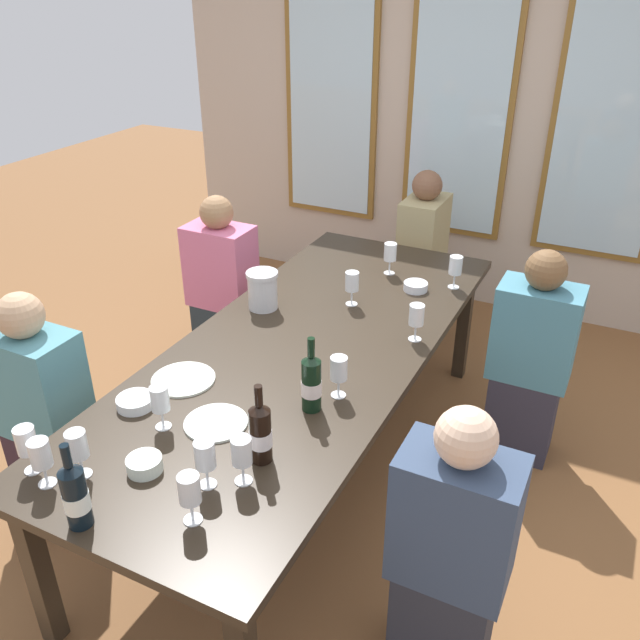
% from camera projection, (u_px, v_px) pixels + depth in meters
% --- Properties ---
extents(ground_plane, '(12.00, 12.00, 0.00)m').
position_uv_depth(ground_plane, '(306.00, 473.00, 3.30)').
color(ground_plane, brown).
extents(back_wall_with_windows, '(4.24, 0.10, 2.90)m').
position_uv_depth(back_wall_with_windows, '(462.00, 97.00, 4.41)').
color(back_wall_with_windows, '#BDAB98').
rests_on(back_wall_with_windows, ground).
extents(dining_table, '(1.04, 2.62, 0.74)m').
position_uv_depth(dining_table, '(304.00, 357.00, 2.97)').
color(dining_table, '#2F251A').
rests_on(dining_table, ground).
extents(white_plate_0, '(0.24, 0.24, 0.01)m').
position_uv_depth(white_plate_0, '(216.00, 423.00, 2.44)').
color(white_plate_0, white).
rests_on(white_plate_0, dining_table).
extents(white_plate_1, '(0.26, 0.26, 0.01)m').
position_uv_depth(white_plate_1, '(183.00, 379.00, 2.70)').
color(white_plate_1, white).
rests_on(white_plate_1, dining_table).
extents(metal_pitcher, '(0.16, 0.16, 0.19)m').
position_uv_depth(metal_pitcher, '(263.00, 290.00, 3.22)').
color(metal_pitcher, silver).
rests_on(metal_pitcher, dining_table).
extents(wine_bottle_0, '(0.08, 0.08, 0.30)m').
position_uv_depth(wine_bottle_0, '(75.00, 495.00, 1.96)').
color(wine_bottle_0, black).
rests_on(wine_bottle_0, dining_table).
extents(wine_bottle_1, '(0.08, 0.08, 0.30)m').
position_uv_depth(wine_bottle_1, '(260.00, 433.00, 2.22)').
color(wine_bottle_1, black).
rests_on(wine_bottle_1, dining_table).
extents(wine_bottle_2, '(0.08, 0.08, 0.31)m').
position_uv_depth(wine_bottle_2, '(311.00, 383.00, 2.47)').
color(wine_bottle_2, black).
rests_on(wine_bottle_2, dining_table).
extents(tasting_bowl_0, '(0.12, 0.12, 0.04)m').
position_uv_depth(tasting_bowl_0, '(416.00, 286.00, 3.43)').
color(tasting_bowl_0, white).
rests_on(tasting_bowl_0, dining_table).
extents(tasting_bowl_1, '(0.12, 0.12, 0.05)m').
position_uv_depth(tasting_bowl_1, '(145.00, 464.00, 2.21)').
color(tasting_bowl_1, white).
rests_on(tasting_bowl_1, dining_table).
extents(tasting_bowl_2, '(0.14, 0.14, 0.04)m').
position_uv_depth(tasting_bowl_2, '(135.00, 402.00, 2.53)').
color(tasting_bowl_2, white).
rests_on(tasting_bowl_2, dining_table).
extents(wine_glass_0, '(0.07, 0.07, 0.17)m').
position_uv_depth(wine_glass_0, '(456.00, 266.00, 3.41)').
color(wine_glass_0, white).
rests_on(wine_glass_0, dining_table).
extents(wine_glass_1, '(0.07, 0.07, 0.17)m').
position_uv_depth(wine_glass_1, '(190.00, 491.00, 1.97)').
color(wine_glass_1, white).
rests_on(wine_glass_1, dining_table).
extents(wine_glass_2, '(0.07, 0.07, 0.17)m').
position_uv_depth(wine_glass_2, '(41.00, 456.00, 2.11)').
color(wine_glass_2, white).
rests_on(wine_glass_2, dining_table).
extents(wine_glass_3, '(0.07, 0.07, 0.17)m').
position_uv_depth(wine_glass_3, '(205.00, 456.00, 2.10)').
color(wine_glass_3, white).
rests_on(wine_glass_3, dining_table).
extents(wine_glass_4, '(0.07, 0.07, 0.17)m').
position_uv_depth(wine_glass_4, '(242.00, 452.00, 2.12)').
color(wine_glass_4, white).
rests_on(wine_glass_4, dining_table).
extents(wine_glass_5, '(0.07, 0.07, 0.17)m').
position_uv_depth(wine_glass_5, '(160.00, 400.00, 2.37)').
color(wine_glass_5, white).
rests_on(wine_glass_5, dining_table).
extents(wine_glass_6, '(0.07, 0.07, 0.17)m').
position_uv_depth(wine_glass_6, '(339.00, 369.00, 2.55)').
color(wine_glass_6, white).
rests_on(wine_glass_6, dining_table).
extents(wine_glass_7, '(0.07, 0.07, 0.17)m').
position_uv_depth(wine_glass_7, '(352.00, 282.00, 3.24)').
color(wine_glass_7, white).
rests_on(wine_glass_7, dining_table).
extents(wine_glass_8, '(0.07, 0.07, 0.17)m').
position_uv_depth(wine_glass_8, '(390.00, 253.00, 3.57)').
color(wine_glass_8, white).
rests_on(wine_glass_8, dining_table).
extents(wine_glass_9, '(0.07, 0.07, 0.17)m').
position_uv_depth(wine_glass_9, '(77.00, 447.00, 2.15)').
color(wine_glass_9, white).
rests_on(wine_glass_9, dining_table).
extents(wine_glass_10, '(0.07, 0.07, 0.17)m').
position_uv_depth(wine_glass_10, '(417.00, 316.00, 2.93)').
color(wine_glass_10, white).
rests_on(wine_glass_10, dining_table).
extents(wine_glass_11, '(0.07, 0.07, 0.17)m').
position_uv_depth(wine_glass_11, '(26.00, 443.00, 2.17)').
color(wine_glass_11, white).
rests_on(wine_glass_11, dining_table).
extents(seated_person_0, '(0.38, 0.24, 1.11)m').
position_uv_depth(seated_person_0, '(44.00, 416.00, 2.84)').
color(seated_person_0, '#32212C').
rests_on(seated_person_0, ground).
extents(seated_person_1, '(0.38, 0.24, 1.11)m').
position_uv_depth(seated_person_1, '(450.00, 556.00, 2.17)').
color(seated_person_1, '#2A2D38').
rests_on(seated_person_1, ground).
extents(seated_person_2, '(0.38, 0.24, 1.11)m').
position_uv_depth(seated_person_2, '(223.00, 292.00, 3.91)').
color(seated_person_2, '#263038').
rests_on(seated_person_2, ground).
extents(seated_person_3, '(0.38, 0.24, 1.11)m').
position_uv_depth(seated_person_3, '(530.00, 362.00, 3.22)').
color(seated_person_3, '#302F3D').
rests_on(seated_person_3, ground).
extents(seated_person_4, '(0.24, 0.38, 1.11)m').
position_uv_depth(seated_person_4, '(421.00, 258.00, 4.36)').
color(seated_person_4, '#212430').
rests_on(seated_person_4, ground).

